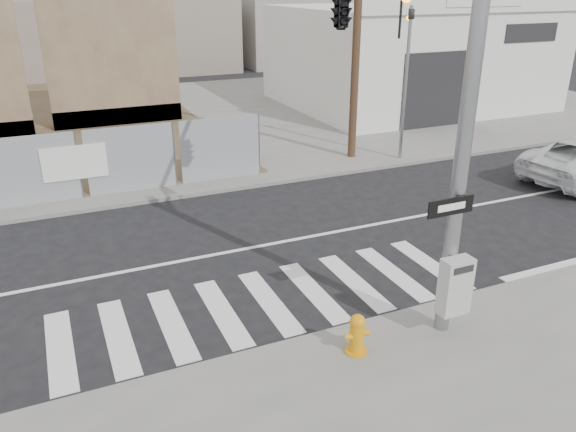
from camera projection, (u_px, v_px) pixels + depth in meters
name	position (u px, v px, depth m)	size (l,w,h in m)	color
ground	(230.00, 252.00, 13.54)	(100.00, 100.00, 0.00)	black
sidewalk_far	(132.00, 125.00, 25.32)	(50.00, 20.00, 0.12)	slate
signal_pole	(376.00, 51.00, 10.90)	(0.96, 5.87, 7.00)	gray
far_signal_pole	(407.00, 63.00, 19.06)	(0.16, 0.20, 5.60)	gray
concrete_wall_right	(111.00, 49.00, 23.93)	(5.50, 1.30, 8.00)	brown
auto_shop	(408.00, 56.00, 28.73)	(12.00, 10.20, 5.95)	silver
utility_pole_right	(358.00, 9.00, 18.60)	(1.60, 0.28, 10.00)	#473021
fire_hydrant	(357.00, 334.00, 9.54)	(0.49, 0.49, 0.74)	orange
traffic_cone_d	(112.00, 177.00, 17.14)	(0.51, 0.51, 0.78)	orange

